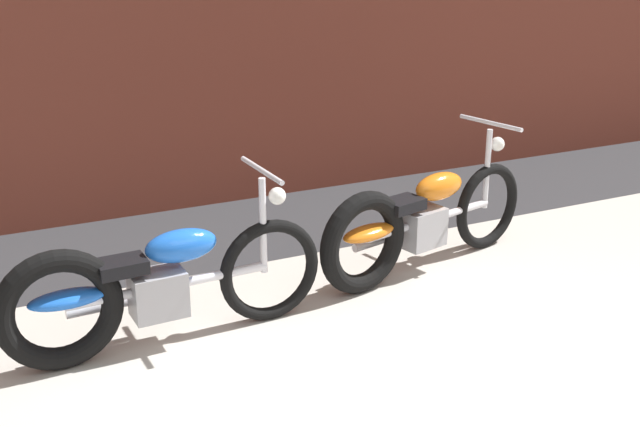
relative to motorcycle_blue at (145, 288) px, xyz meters
name	(u,v)px	position (x,y,z in m)	size (l,w,h in m)	color
sidewalk_slab	(394,369)	(1.21, -0.85, -0.40)	(36.00, 3.50, 0.01)	#B2ADA3
motorcycle_blue	(145,288)	(0.00, 0.00, 0.00)	(2.01, 0.58, 1.03)	black
motorcycle_orange	(414,222)	(2.01, 0.26, 0.00)	(1.97, 0.73, 1.03)	black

